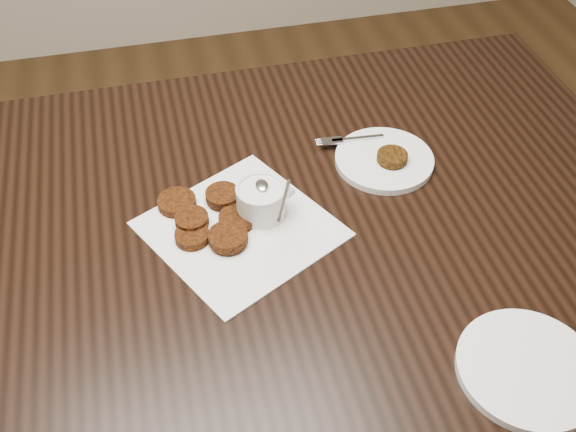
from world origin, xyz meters
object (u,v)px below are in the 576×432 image
object	(u,v)px
napkin	(240,229)
plate_empty	(528,369)
table	(230,379)
sauce_ramekin	(260,187)
plate_with_patty	(384,157)

from	to	relation	value
napkin	plate_empty	bearing A→B (deg)	-47.60
napkin	plate_empty	distance (m)	0.47
table	plate_empty	distance (m)	0.62
table	sauce_ramekin	bearing A→B (deg)	34.52
napkin	sauce_ramekin	size ratio (longest dim) A/B	2.29
table	plate_with_patty	xyz separation A→B (m)	(0.33, 0.14, 0.39)
napkin	plate_with_patty	xyz separation A→B (m)	(0.28, 0.10, 0.01)
sauce_ramekin	plate_empty	world-z (taller)	sauce_ramekin
sauce_ramekin	napkin	bearing A→B (deg)	-146.58
sauce_ramekin	plate_empty	distance (m)	0.47
napkin	table	bearing A→B (deg)	-144.52
sauce_ramekin	plate_with_patty	bearing A→B (deg)	17.82
plate_empty	plate_with_patty	bearing A→B (deg)	94.97
napkin	plate_empty	size ratio (longest dim) A/B	1.38
table	napkin	distance (m)	0.38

